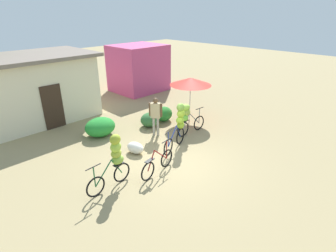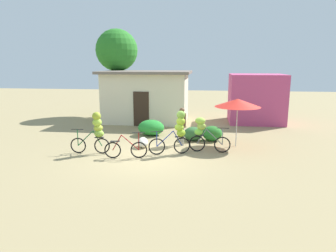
# 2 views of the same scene
# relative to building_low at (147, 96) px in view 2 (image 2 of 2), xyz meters

# --- Properties ---
(ground_plane) EXTENTS (60.00, 60.00, 0.00)m
(ground_plane) POSITION_rel_building_low_xyz_m (1.50, -7.49, -1.58)
(ground_plane) COLOR #98865C
(building_low) EXTENTS (5.47, 3.76, 3.12)m
(building_low) POSITION_rel_building_low_xyz_m (0.00, 0.00, 0.00)
(building_low) COLOR beige
(building_low) RESTS_ON ground
(shop_pink) EXTENTS (3.20, 2.80, 2.94)m
(shop_pink) POSITION_rel_building_low_xyz_m (6.73, 0.44, -0.11)
(shop_pink) COLOR #BE4175
(shop_pink) RESTS_ON ground
(tree_behind_building) EXTENTS (2.83, 2.83, 5.87)m
(tree_behind_building) POSITION_rel_building_low_xyz_m (-2.41, 1.95, 2.84)
(tree_behind_building) COLOR brown
(tree_behind_building) RESTS_ON ground
(hedge_bush_front_left) EXTENTS (1.32, 1.13, 0.79)m
(hedge_bush_front_left) POSITION_rel_building_low_xyz_m (0.98, -3.83, -1.18)
(hedge_bush_front_left) COLOR #25882F
(hedge_bush_front_left) RESTS_ON ground
(hedge_bush_front_right) EXTENTS (0.92, 0.84, 0.65)m
(hedge_bush_front_right) POSITION_rel_building_low_xyz_m (3.15, -4.62, -1.26)
(hedge_bush_front_right) COLOR #336835
(hedge_bush_front_right) RESTS_ON ground
(hedge_bush_mid) EXTENTS (0.92, 0.79, 0.71)m
(hedge_bush_mid) POSITION_rel_building_low_xyz_m (4.03, -4.59, -1.23)
(hedge_bush_mid) COLOR #297C2D
(hedge_bush_mid) RESTS_ON ground
(market_umbrella) EXTENTS (1.97, 1.97, 2.10)m
(market_umbrella) POSITION_rel_building_low_xyz_m (5.06, -5.39, 0.34)
(market_umbrella) COLOR beige
(market_umbrella) RESTS_ON ground
(bicycle_leftmost) EXTENTS (1.62, 0.43, 1.71)m
(bicycle_leftmost) POSITION_rel_building_low_xyz_m (-0.64, -7.25, -0.62)
(bicycle_leftmost) COLOR black
(bicycle_leftmost) RESTS_ON ground
(bicycle_near_pile) EXTENTS (1.64, 0.30, 1.02)m
(bicycle_near_pile) POSITION_rel_building_low_xyz_m (0.70, -7.70, -1.22)
(bicycle_near_pile) COLOR black
(bicycle_near_pile) RESTS_ON ground
(bicycle_center_loaded) EXTENTS (1.64, 0.58, 1.76)m
(bicycle_center_loaded) POSITION_rel_building_low_xyz_m (2.60, -6.90, -0.61)
(bicycle_center_loaded) COLOR black
(bicycle_center_loaded) RESTS_ON ground
(bicycle_by_shop) EXTENTS (1.69, 0.37, 1.44)m
(bicycle_by_shop) POSITION_rel_building_low_xyz_m (3.64, -6.46, -0.72)
(bicycle_by_shop) COLOR black
(bicycle_by_shop) RESTS_ON ground
(produce_sack) EXTENTS (0.57, 0.77, 0.44)m
(produce_sack) POSITION_rel_building_low_xyz_m (1.04, -6.12, -1.36)
(produce_sack) COLOR silver
(produce_sack) RESTS_ON ground
(person_vendor) EXTENTS (0.39, 0.50, 1.69)m
(person_vendor) POSITION_rel_building_low_xyz_m (2.67, -5.52, -0.55)
(person_vendor) COLOR gray
(person_vendor) RESTS_ON ground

